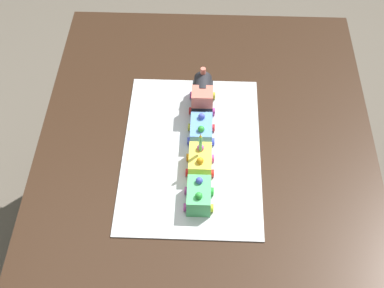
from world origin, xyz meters
TOP-DOWN VIEW (x-y plane):
  - ground_plane at (0.00, 0.00)m, footprint 8.00×8.00m
  - dining_table at (0.00, 0.00)m, footprint 1.40×1.00m
  - cake_board at (-0.04, -0.04)m, footprint 0.60×0.40m
  - cake_locomotive at (-0.22, -0.02)m, footprint 0.14×0.08m
  - cake_car_flatbed_sky_blue at (-0.10, -0.02)m, footprint 0.10×0.08m
  - cake_car_hopper_lemon at (0.02, -0.02)m, footprint 0.10×0.08m
  - cake_car_caboose_mint_green at (0.14, -0.02)m, footprint 0.10×0.08m
  - birthday_candle at (0.02, -0.02)m, footprint 0.01×0.01m

SIDE VIEW (x-z plane):
  - ground_plane at x=0.00m, z-range 0.00..0.00m
  - dining_table at x=0.00m, z-range 0.26..1.00m
  - cake_board at x=-0.04m, z-range 0.74..0.74m
  - cake_car_flatbed_sky_blue at x=-0.10m, z-range 0.74..0.81m
  - cake_car_hopper_lemon at x=0.02m, z-range 0.74..0.81m
  - cake_car_caboose_mint_green at x=0.14m, z-range 0.74..0.81m
  - cake_locomotive at x=-0.22m, z-range 0.73..0.85m
  - birthday_candle at x=0.02m, z-range 0.81..0.88m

